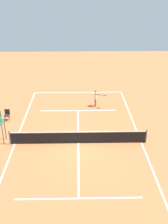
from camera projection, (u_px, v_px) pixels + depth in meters
ground_plane at (78, 143)px, 20.07m from camera, size 60.00×60.00×0.00m
court_lines at (78, 143)px, 20.07m from camera, size 9.39×20.85×0.01m
tennis_net at (78, 137)px, 19.86m from camera, size 9.99×0.10×1.07m
player_serving at (96, 97)px, 25.75m from camera, size 1.17×0.87×1.61m
tennis_ball at (110, 114)px, 24.43m from camera, size 0.07×0.07×0.07m
courtside_chair_mid at (7, 114)px, 23.28m from camera, size 0.44×0.46×0.95m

